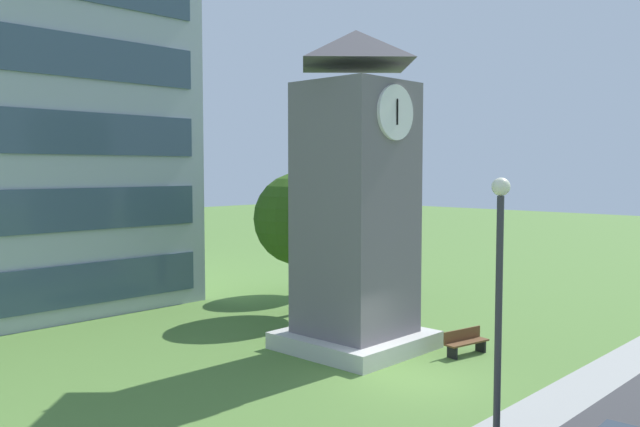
# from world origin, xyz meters

# --- Properties ---
(ground_plane) EXTENTS (160.00, 160.00, 0.00)m
(ground_plane) POSITION_xyz_m (0.00, 0.00, 0.00)
(ground_plane) COLOR #567F38
(kerb_strip) EXTENTS (120.00, 1.60, 0.01)m
(kerb_strip) POSITION_xyz_m (0.00, -4.15, 0.00)
(kerb_strip) COLOR #9E9E99
(kerb_strip) RESTS_ON ground
(clock_tower) EXTENTS (4.59, 4.59, 11.39)m
(clock_tower) POSITION_xyz_m (1.58, 3.59, 5.13)
(clock_tower) COLOR slate
(clock_tower) RESTS_ON ground
(park_bench) EXTENTS (1.86, 0.83, 0.88)m
(park_bench) POSITION_xyz_m (3.59, 0.22, 0.46)
(park_bench) COLOR brown
(park_bench) RESTS_ON ground
(street_lamp) EXTENTS (0.36, 0.36, 6.34)m
(street_lamp) POSITION_xyz_m (-4.68, -5.47, 3.89)
(street_lamp) COLOR #333338
(street_lamp) RESTS_ON ground
(tree_by_building) EXTENTS (3.60, 3.60, 5.69)m
(tree_by_building) POSITION_xyz_m (7.80, 12.43, 3.88)
(tree_by_building) COLOR #513823
(tree_by_building) RESTS_ON ground
(tree_streetside) EXTENTS (4.14, 4.14, 6.36)m
(tree_streetside) POSITION_xyz_m (4.23, 9.11, 4.27)
(tree_streetside) COLOR #513823
(tree_streetside) RESTS_ON ground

